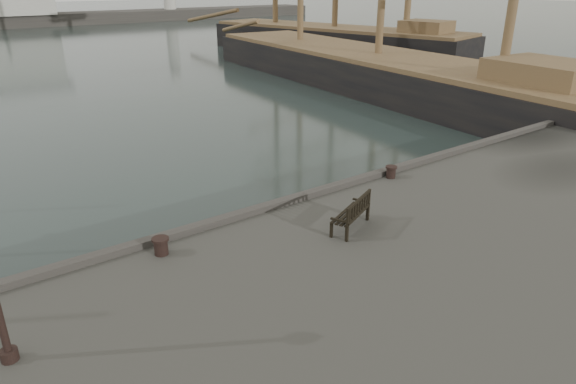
% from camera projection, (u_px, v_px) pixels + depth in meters
% --- Properties ---
extents(ground, '(400.00, 400.00, 0.00)m').
position_uv_depth(ground, '(296.00, 244.00, 16.15)').
color(ground, black).
rests_on(ground, ground).
extents(bench, '(1.61, 1.10, 0.88)m').
position_uv_depth(bench, '(351.00, 219.00, 13.56)').
color(bench, black).
rests_on(bench, quay).
extents(bollard_left, '(0.50, 0.50, 0.43)m').
position_uv_depth(bollard_left, '(161.00, 246.00, 12.31)').
color(bollard_left, black).
rests_on(bollard_left, quay).
extents(bollard_right, '(0.49, 0.49, 0.40)m').
position_uv_depth(bollard_right, '(391.00, 172.00, 17.09)').
color(bollard_right, black).
rests_on(bollard_right, quay).
extents(tall_ship_main, '(11.41, 39.36, 29.10)m').
position_uv_depth(tall_ship_main, '(377.00, 78.00, 38.85)').
color(tall_ship_main, black).
rests_on(tall_ship_main, ground).
extents(tall_ship_far, '(13.35, 31.57, 26.46)m').
position_uv_depth(tall_ship_far, '(334.00, 46.00, 56.65)').
color(tall_ship_far, black).
rests_on(tall_ship_far, ground).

